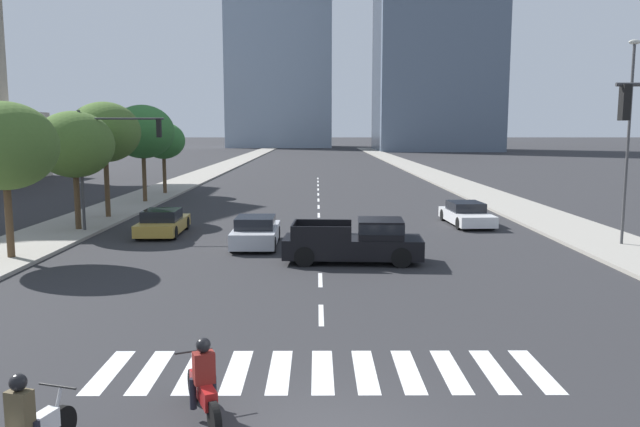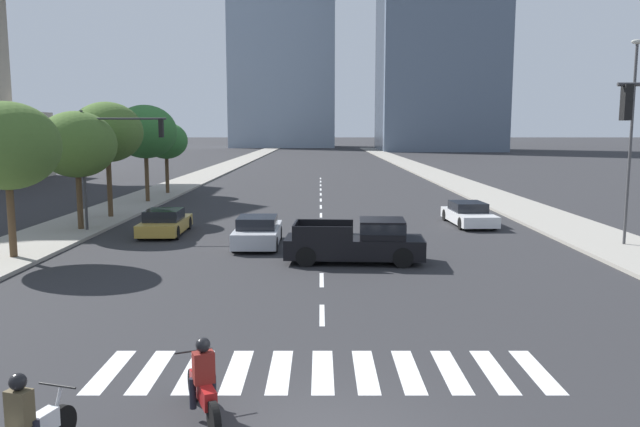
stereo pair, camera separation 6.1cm
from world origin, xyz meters
name	(u,v)px [view 1 (the left image)]	position (x,y,z in m)	size (l,w,h in m)	color
sidewalk_east	(517,208)	(12.77, 30.00, 0.07)	(4.00, 260.00, 0.15)	gray
sidewalk_west	(119,208)	(-12.77, 30.00, 0.07)	(4.00, 260.00, 0.15)	gray
crosswalk_near	(322,371)	(0.00, 3.10, 0.00)	(9.45, 2.41, 0.01)	silver
lane_divider_center	(319,207)	(0.00, 31.10, 0.00)	(0.14, 50.00, 0.01)	silver
motorcycle_trailing	(203,386)	(-2.11, 0.99, 0.58)	(1.10, 2.02, 1.49)	black
pickup_truck	(360,241)	(1.52, 13.91, 0.81)	(5.36, 2.22, 1.67)	black
sedan_white_0	(466,214)	(7.88, 23.37, 0.56)	(2.11, 4.77, 1.21)	silver
sedan_gold_1	(163,223)	(-7.58, 20.34, 0.57)	(1.96, 4.41, 1.23)	#B28E38
sedan_silver_2	(256,232)	(-2.78, 17.32, 0.61)	(1.91, 4.30, 1.32)	#B7BABF
traffic_signal_far	(112,149)	(-10.06, 20.85, 4.13)	(4.38, 0.28, 5.82)	#333335
street_lamp_east	(629,129)	(13.07, 16.94, 5.06)	(0.50, 0.24, 8.60)	#3F3F42
street_tree_nearest	(4,146)	(-11.97, 14.27, 4.43)	(3.96, 3.96, 5.97)	#4C3823
street_tree_second	(74,145)	(-11.97, 21.11, 4.32)	(3.82, 3.82, 5.80)	#4C3823
street_tree_third	(105,132)	(-11.97, 25.55, 4.89)	(3.95, 3.95, 6.44)	#4C3823
street_tree_fourth	(143,132)	(-11.97, 33.18, 4.89)	(4.27, 4.27, 6.57)	#4C3823
street_tree_fifth	(163,141)	(-11.97, 38.83, 4.19)	(3.31, 3.31, 5.46)	#4C3823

